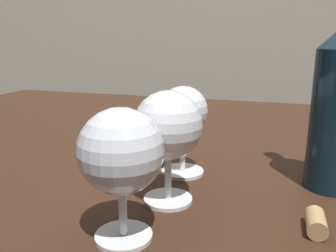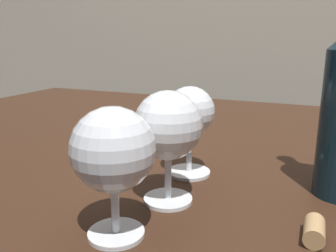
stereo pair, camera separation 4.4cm
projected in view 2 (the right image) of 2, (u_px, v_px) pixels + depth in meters
The scene contains 5 objects.
dining_table at pixel (195, 174), 0.75m from camera, with size 1.57×0.99×0.74m.
wine_glass_rose at pixel (113, 152), 0.36m from camera, with size 0.09×0.09×0.14m.
wine_glass_chardonnay at pixel (168, 127), 0.44m from camera, with size 0.09×0.09×0.15m.
wine_glass_merlot at pixel (190, 114), 0.53m from camera, with size 0.08×0.08×0.14m.
cork at pixel (314, 231), 0.37m from camera, with size 0.02×0.02×0.04m, color tan.
Camera 2 is at (0.22, -0.67, 0.95)m, focal length 37.95 mm.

